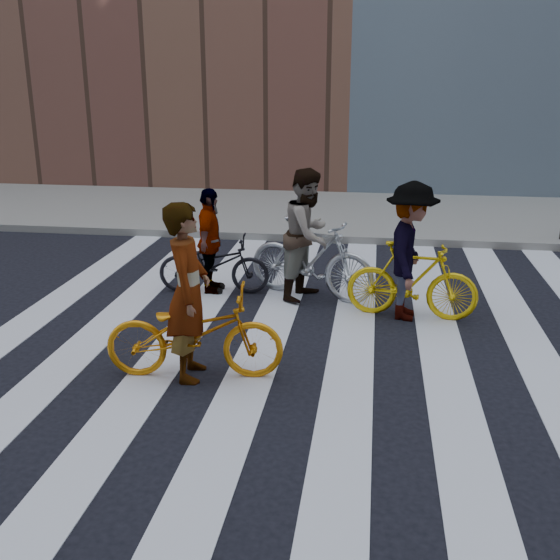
% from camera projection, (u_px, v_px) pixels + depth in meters
% --- Properties ---
extents(ground, '(100.00, 100.00, 0.00)m').
position_uv_depth(ground, '(308.00, 342.00, 8.29)').
color(ground, black).
rests_on(ground, ground).
extents(sidewalk_far, '(100.00, 5.00, 0.15)m').
position_uv_depth(sidewalk_far, '(342.00, 214.00, 15.34)').
color(sidewalk_far, slate).
rests_on(sidewalk_far, ground).
extents(zebra_crosswalk, '(8.25, 10.00, 0.01)m').
position_uv_depth(zebra_crosswalk, '(308.00, 341.00, 8.29)').
color(zebra_crosswalk, silver).
rests_on(zebra_crosswalk, ground).
extents(bike_yellow_left, '(2.03, 0.90, 1.03)m').
position_uv_depth(bike_yellow_left, '(194.00, 333.00, 7.21)').
color(bike_yellow_left, orange).
rests_on(bike_yellow_left, ground).
extents(bike_silver_mid, '(2.10, 1.25, 1.22)m').
position_uv_depth(bike_silver_mid, '(311.00, 258.00, 9.75)').
color(bike_silver_mid, silver).
rests_on(bike_silver_mid, ground).
extents(bike_yellow_right, '(1.83, 0.70, 1.07)m').
position_uv_depth(bike_yellow_right, '(412.00, 281.00, 8.95)').
color(bike_yellow_right, yellow).
rests_on(bike_yellow_right, ground).
extents(bike_dark_rear, '(1.74, 0.71, 0.89)m').
position_uv_depth(bike_dark_rear, '(214.00, 264.00, 10.02)').
color(bike_dark_rear, black).
rests_on(bike_dark_rear, ground).
extents(rider_left, '(0.55, 0.77, 1.98)m').
position_uv_depth(rider_left, '(188.00, 292.00, 7.07)').
color(rider_left, slate).
rests_on(rider_left, ground).
extents(rider_mid, '(1.02, 1.15, 1.95)m').
position_uv_depth(rider_mid, '(308.00, 234.00, 9.64)').
color(rider_mid, slate).
rests_on(rider_mid, ground).
extents(rider_right, '(0.83, 1.29, 1.89)m').
position_uv_depth(rider_right, '(410.00, 251.00, 8.84)').
color(rider_right, slate).
rests_on(rider_right, ground).
extents(rider_rear, '(0.46, 0.97, 1.62)m').
position_uv_depth(rider_rear, '(210.00, 241.00, 9.91)').
color(rider_rear, slate).
rests_on(rider_rear, ground).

